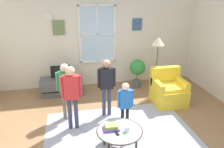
# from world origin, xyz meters

# --- Properties ---
(ground_plane) EXTENTS (6.45, 5.93, 0.02)m
(ground_plane) POSITION_xyz_m (0.00, 0.00, -0.01)
(ground_plane) COLOR olive
(back_wall) EXTENTS (5.85, 0.17, 2.60)m
(back_wall) POSITION_xyz_m (-0.00, 2.72, 1.31)
(back_wall) COLOR beige
(back_wall) RESTS_ON ground_plane
(area_rug) EXTENTS (2.92, 2.18, 0.01)m
(area_rug) POSITION_xyz_m (0.05, 0.01, 0.00)
(area_rug) COLOR #999EAD
(area_rug) RESTS_ON ground_plane
(tv_stand) EXTENTS (1.12, 0.43, 0.47)m
(tv_stand) POSITION_xyz_m (-1.08, 2.11, 0.24)
(tv_stand) COLOR #4C4C51
(tv_stand) RESTS_ON ground_plane
(television) EXTENTS (0.52, 0.08, 0.35)m
(television) POSITION_xyz_m (-1.08, 2.11, 0.66)
(television) COLOR #4C4C4C
(television) RESTS_ON tv_stand
(armchair) EXTENTS (0.76, 0.74, 0.87)m
(armchair) POSITION_xyz_m (1.53, 1.08, 0.33)
(armchair) COLOR yellow
(armchair) RESTS_ON ground_plane
(coffee_table) EXTENTS (0.79, 0.79, 0.45)m
(coffee_table) POSITION_xyz_m (-0.09, -0.47, 0.42)
(coffee_table) COLOR #99B2B7
(coffee_table) RESTS_ON ground_plane
(book_stack) EXTENTS (0.27, 0.19, 0.10)m
(book_stack) POSITION_xyz_m (-0.23, -0.42, 0.49)
(book_stack) COLOR purple
(book_stack) RESTS_ON coffee_table
(cup) EXTENTS (0.09, 0.09, 0.10)m
(cup) POSITION_xyz_m (0.02, -0.52, 0.49)
(cup) COLOR white
(cup) RESTS_ON coffee_table
(remote_near_books) EXTENTS (0.06, 0.14, 0.02)m
(remote_near_books) POSITION_xyz_m (-0.16, -0.55, 0.46)
(remote_near_books) COLOR black
(remote_near_books) RESTS_ON coffee_table
(person_green_shirt) EXTENTS (0.38, 0.17, 1.26)m
(person_green_shirt) POSITION_xyz_m (-0.96, 0.86, 0.79)
(person_green_shirt) COLOR #726656
(person_green_shirt) RESTS_ON ground_plane
(person_blue_shirt) EXTENTS (0.31, 0.14, 1.04)m
(person_blue_shirt) POSITION_xyz_m (0.16, 0.12, 0.65)
(person_blue_shirt) COLOR black
(person_blue_shirt) RESTS_ON ground_plane
(person_red_shirt) EXTENTS (0.40, 0.18, 1.34)m
(person_red_shirt) POSITION_xyz_m (-0.84, 0.42, 0.84)
(person_red_shirt) COLOR #333851
(person_red_shirt) RESTS_ON ground_plane
(person_black_shirt) EXTENTS (0.40, 0.18, 1.32)m
(person_black_shirt) POSITION_xyz_m (-0.09, 0.79, 0.82)
(person_black_shirt) COLOR #333851
(person_black_shirt) RESTS_ON ground_plane
(potted_plant_by_window) EXTENTS (0.45, 0.45, 0.84)m
(potted_plant_by_window) POSITION_xyz_m (1.07, 2.18, 0.56)
(potted_plant_by_window) COLOR #4C565B
(potted_plant_by_window) RESTS_ON ground_plane
(floor_lamp) EXTENTS (0.32, 0.32, 1.58)m
(floor_lamp) POSITION_xyz_m (1.42, 1.66, 1.32)
(floor_lamp) COLOR black
(floor_lamp) RESTS_ON ground_plane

